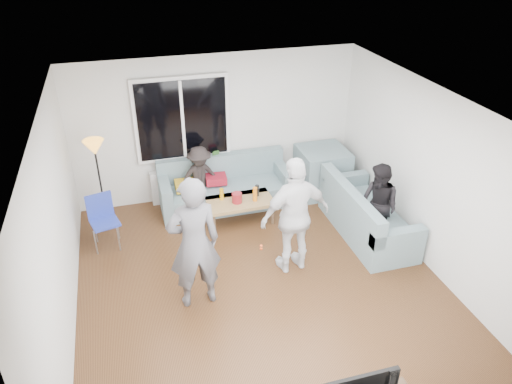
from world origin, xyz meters
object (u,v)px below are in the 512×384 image
object	(u,v)px
coffee_table	(240,210)
sofa_right_section	(368,210)
side_chair	(105,223)
floor_lamp	(101,186)
spectator_right	(379,206)
spectator_back	(200,178)
sofa_back_section	(225,184)
player_right	(295,216)
player_left	(194,244)

from	to	relation	value
coffee_table	sofa_right_section	bearing A→B (deg)	-26.24
side_chair	floor_lamp	xyz separation A→B (m)	(0.00, 0.58, 0.35)
spectator_right	spectator_back	xyz separation A→B (m)	(-2.44, 1.82, -0.09)
floor_lamp	spectator_back	world-z (taller)	floor_lamp
sofa_back_section	spectator_back	bearing A→B (deg)	176.08
sofa_back_section	player_right	world-z (taller)	player_right
sofa_back_section	floor_lamp	distance (m)	2.11
sofa_right_section	spectator_right	size ratio (longest dim) A/B	1.48
sofa_back_section	spectator_right	bearing A→B (deg)	-41.84
player_right	spectator_back	world-z (taller)	player_right
coffee_table	player_left	distance (m)	2.20
spectator_right	player_left	bearing A→B (deg)	-94.60
player_right	spectator_right	distance (m)	1.49
sofa_right_section	spectator_back	xyz separation A→B (m)	(-2.44, 1.54, 0.16)
coffee_table	player_right	size ratio (longest dim) A/B	0.62
coffee_table	spectator_back	size ratio (longest dim) A/B	0.94
sofa_back_section	coffee_table	xyz separation A→B (m)	(0.11, -0.58, -0.22)
side_chair	player_left	xyz separation A→B (m)	(1.13, -1.63, 0.51)
sofa_right_section	player_left	xyz separation A→B (m)	(-2.94, -0.86, 0.51)
side_chair	sofa_back_section	bearing A→B (deg)	5.05
sofa_back_section	player_left	size ratio (longest dim) A/B	1.23
sofa_back_section	floor_lamp	size ratio (longest dim) A/B	1.47
floor_lamp	spectator_back	distance (m)	1.65
sofa_right_section	floor_lamp	xyz separation A→B (m)	(-4.07, 1.36, 0.36)
sofa_right_section	player_right	distance (m)	1.61
player_right	side_chair	bearing A→B (deg)	-33.54
coffee_table	spectator_back	world-z (taller)	spectator_back
floor_lamp	player_left	distance (m)	2.49
player_right	spectator_back	size ratio (longest dim) A/B	1.51
spectator_right	coffee_table	bearing A→B (deg)	-138.38
coffee_table	player_left	world-z (taller)	player_left
sofa_back_section	sofa_right_section	bearing A→B (deg)	-37.08
player_right	sofa_right_section	bearing A→B (deg)	-167.51
coffee_table	player_right	bearing A→B (deg)	-73.27
side_chair	spectator_back	bearing A→B (deg)	10.62
coffee_table	spectator_right	size ratio (longest dim) A/B	0.81
coffee_table	floor_lamp	xyz separation A→B (m)	(-2.18, 0.43, 0.58)
sofa_back_section	sofa_right_section	size ratio (longest dim) A/B	1.15
sofa_right_section	spectator_back	size ratio (longest dim) A/B	1.71
player_left	sofa_right_section	bearing A→B (deg)	-167.88
side_chair	spectator_right	size ratio (longest dim) A/B	0.64
player_right	spectator_right	size ratio (longest dim) A/B	1.31
floor_lamp	player_right	world-z (taller)	player_right
floor_lamp	spectator_back	xyz separation A→B (m)	(1.63, 0.19, -0.19)
sofa_back_section	spectator_back	xyz separation A→B (m)	(-0.44, 0.03, 0.16)
sofa_right_section	coffee_table	distance (m)	2.12
sofa_right_section	player_left	size ratio (longest dim) A/B	1.07
spectator_right	spectator_back	world-z (taller)	spectator_right
sofa_right_section	floor_lamp	world-z (taller)	floor_lamp
sofa_back_section	side_chair	world-z (taller)	side_chair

